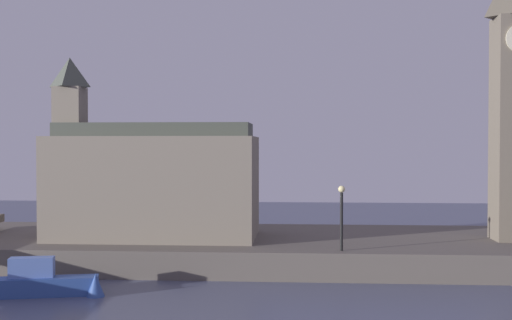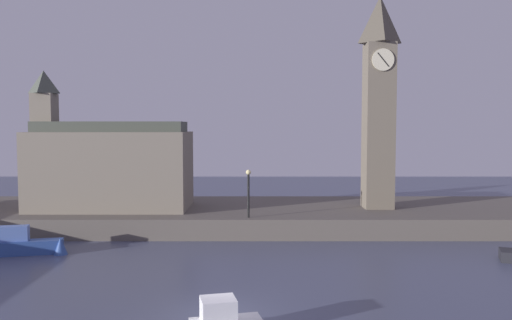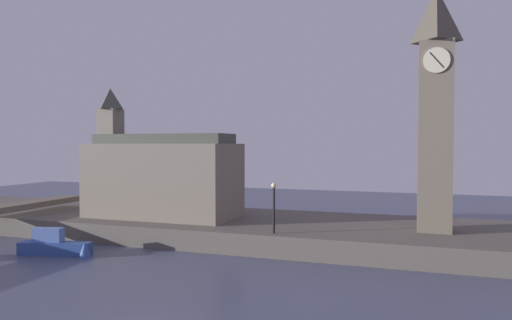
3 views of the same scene
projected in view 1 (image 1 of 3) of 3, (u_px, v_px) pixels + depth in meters
name	position (u px, v px, depth m)	size (l,w,h in m)	color
far_embankment	(318.00, 249.00, 38.33)	(70.00, 12.00, 1.50)	#5B544C
parliament_hall	(150.00, 181.00, 38.06)	(12.14, 6.10, 10.81)	slate
streetlamp	(342.00, 209.00, 33.14)	(0.36, 0.36, 3.41)	black
boat_tour_blue	(50.00, 283.00, 29.56)	(5.52, 2.12, 1.93)	#2D4C93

